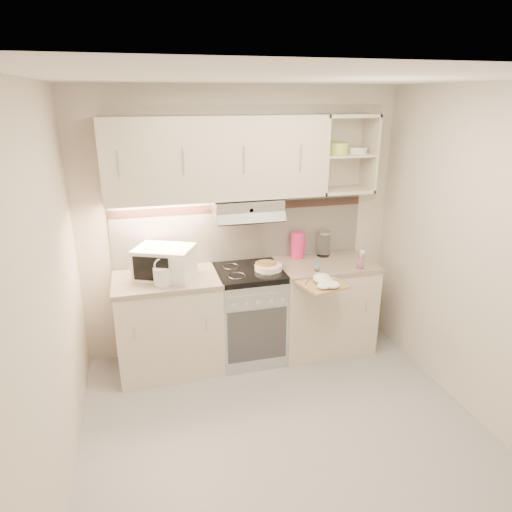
# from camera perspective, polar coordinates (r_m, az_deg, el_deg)

# --- Properties ---
(ground) EXTENTS (3.00, 3.00, 0.00)m
(ground) POSITION_cam_1_polar(r_m,az_deg,el_deg) (3.71, 3.61, -20.95)
(ground) COLOR #9B9B9E
(ground) RESTS_ON ground
(room_shell) EXTENTS (3.04, 2.84, 2.52)m
(room_shell) POSITION_cam_1_polar(r_m,az_deg,el_deg) (3.27, 2.23, 5.69)
(room_shell) COLOR beige
(room_shell) RESTS_ON ground
(base_cabinet_left) EXTENTS (0.90, 0.60, 0.86)m
(base_cabinet_left) POSITION_cam_1_polar(r_m,az_deg,el_deg) (4.26, -10.78, -8.54)
(base_cabinet_left) COLOR beige
(base_cabinet_left) RESTS_ON ground
(worktop_left) EXTENTS (0.92, 0.62, 0.04)m
(worktop_left) POSITION_cam_1_polar(r_m,az_deg,el_deg) (4.07, -11.17, -2.93)
(worktop_left) COLOR gray
(worktop_left) RESTS_ON base_cabinet_left
(base_cabinet_right) EXTENTS (0.90, 0.60, 0.86)m
(base_cabinet_right) POSITION_cam_1_polar(r_m,az_deg,el_deg) (4.58, 8.36, -6.34)
(base_cabinet_right) COLOR beige
(base_cabinet_right) RESTS_ON ground
(worktop_right) EXTENTS (0.92, 0.62, 0.04)m
(worktop_right) POSITION_cam_1_polar(r_m,az_deg,el_deg) (4.40, 8.65, -1.05)
(worktop_right) COLOR gray
(worktop_right) RESTS_ON base_cabinet_right
(electric_range) EXTENTS (0.60, 0.60, 0.90)m
(electric_range) POSITION_cam_1_polar(r_m,az_deg,el_deg) (4.35, -0.84, -7.26)
(electric_range) COLOR #B7B7BC
(electric_range) RESTS_ON ground
(microwave) EXTENTS (0.58, 0.52, 0.27)m
(microwave) POSITION_cam_1_polar(r_m,az_deg,el_deg) (4.04, -11.34, -0.77)
(microwave) COLOR white
(microwave) RESTS_ON worktop_left
(watering_can) EXTENTS (0.28, 0.14, 0.24)m
(watering_can) POSITION_cam_1_polar(r_m,az_deg,el_deg) (3.89, -11.54, -2.35)
(watering_can) COLOR silver
(watering_can) RESTS_ON worktop_left
(plate_stack) EXTENTS (0.25, 0.25, 0.05)m
(plate_stack) POSITION_cam_1_polar(r_m,az_deg,el_deg) (4.16, 1.54, -1.41)
(plate_stack) COLOR white
(plate_stack) RESTS_ON electric_range
(bread_loaf) EXTENTS (0.20, 0.20, 0.05)m
(bread_loaf) POSITION_cam_1_polar(r_m,az_deg,el_deg) (4.20, 1.29, -1.20)
(bread_loaf) COLOR #AD894A
(bread_loaf) RESTS_ON electric_range
(pink_pitcher) EXTENTS (0.14, 0.13, 0.26)m
(pink_pitcher) POSITION_cam_1_polar(r_m,az_deg,el_deg) (4.45, 5.24, 1.39)
(pink_pitcher) COLOR #D82567
(pink_pitcher) RESTS_ON worktop_right
(glass_jar) EXTENTS (0.13, 0.13, 0.25)m
(glass_jar) POSITION_cam_1_polar(r_m,az_deg,el_deg) (4.54, 8.46, 1.55)
(glass_jar) COLOR white
(glass_jar) RESTS_ON worktop_right
(spice_jar) EXTENTS (0.05, 0.05, 0.08)m
(spice_jar) POSITION_cam_1_polar(r_m,az_deg,el_deg) (4.17, 7.66, -1.33)
(spice_jar) COLOR silver
(spice_jar) RESTS_ON worktop_right
(spray_bottle) EXTENTS (0.07, 0.07, 0.19)m
(spray_bottle) POSITION_cam_1_polar(r_m,az_deg,el_deg) (4.29, 12.95, -0.57)
(spray_bottle) COLOR pink
(spray_bottle) RESTS_ON worktop_right
(cutting_board) EXTENTS (0.43, 0.40, 0.02)m
(cutting_board) POSITION_cam_1_polar(r_m,az_deg,el_deg) (3.96, 8.34, -3.57)
(cutting_board) COLOR #A97458
(cutting_board) RESTS_ON base_cabinet_right
(dish_towel) EXTENTS (0.33, 0.29, 0.08)m
(dish_towel) POSITION_cam_1_polar(r_m,az_deg,el_deg) (3.91, 8.37, -3.12)
(dish_towel) COLOR beige
(dish_towel) RESTS_ON cutting_board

